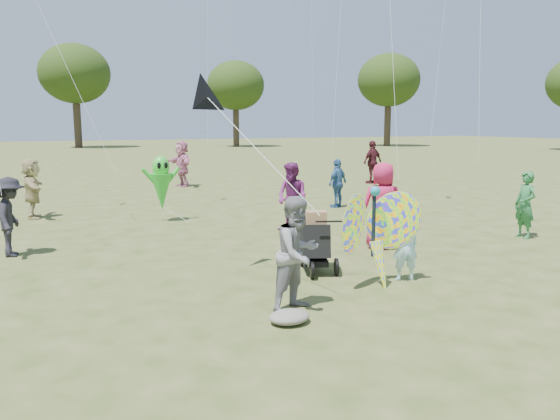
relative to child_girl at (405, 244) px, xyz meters
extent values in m
plane|color=#51592B|center=(-1.44, -0.15, -0.61)|extent=(160.00, 160.00, 0.00)
imported|color=#B4E6FF|center=(0.00, 0.00, 0.00)|extent=(0.51, 0.40, 1.21)
imported|color=gray|center=(-2.26, -0.50, 0.19)|extent=(0.94, 0.84, 1.60)
ellipsoid|color=slate|center=(-2.61, -0.93, -0.52)|extent=(0.55, 0.45, 0.17)
imported|color=#BF1E4E|center=(1.09, 2.12, 0.29)|extent=(1.03, 0.87, 1.79)
imported|color=black|center=(-5.84, 4.70, 0.17)|extent=(0.71, 1.08, 1.56)
imported|color=#376398|center=(3.21, 7.26, 0.14)|extent=(0.95, 0.70, 1.50)
imported|color=tan|center=(-5.31, 9.24, 0.21)|extent=(0.59, 1.54, 1.63)
imported|color=#6B235F|center=(0.14, 4.33, 0.23)|extent=(0.90, 1.00, 1.67)
imported|color=#296E3B|center=(4.60, 1.53, 0.15)|extent=(0.42, 0.59, 1.51)
imported|color=#491820|center=(8.18, 12.42, 0.32)|extent=(1.16, 0.71, 1.84)
imported|color=#C77194|center=(0.47, 14.89, 0.33)|extent=(0.83, 1.81, 1.88)
cube|color=black|center=(-1.11, 1.08, -0.06)|extent=(0.75, 0.97, 0.71)
cube|color=black|center=(-1.11, 1.08, -0.39)|extent=(0.64, 0.79, 0.10)
ellipsoid|color=black|center=(-1.11, 1.33, 0.27)|extent=(0.51, 0.45, 0.33)
cylinder|color=black|center=(-1.35, 0.73, -0.46)|extent=(0.16, 0.30, 0.30)
cylinder|color=black|center=(-0.87, 0.73, -0.46)|extent=(0.16, 0.30, 0.30)
cylinder|color=black|center=(-1.11, 1.53, -0.50)|extent=(0.13, 0.22, 0.22)
cylinder|color=black|center=(-1.11, 0.60, 0.37)|extent=(0.42, 0.20, 0.03)
cube|color=#A77A50|center=(-1.11, 1.03, 0.35)|extent=(0.42, 0.39, 0.26)
ellipsoid|color=orange|center=(-1.02, -0.02, 0.42)|extent=(0.98, 0.71, 1.24)
ellipsoid|color=orange|center=(-0.26, -0.02, 0.42)|extent=(0.98, 0.71, 1.24)
cylinder|color=black|center=(-0.64, 0.00, 0.37)|extent=(0.06, 0.06, 1.00)
cone|color=orange|center=(-0.59, -0.17, -0.31)|extent=(0.36, 0.49, 0.93)
sphere|color=teal|center=(-0.64, -0.02, 0.92)|extent=(0.16, 0.16, 0.16)
cone|color=black|center=(-2.80, 1.69, 2.39)|extent=(0.89, 0.62, 0.81)
cylinder|color=silver|center=(-2.33, 0.65, 1.54)|extent=(0.95, 2.10, 1.72)
cone|color=green|center=(-2.27, 7.15, 0.19)|extent=(0.56, 0.56, 0.95)
ellipsoid|color=green|center=(-2.27, 7.15, 0.84)|extent=(0.44, 0.39, 0.57)
ellipsoid|color=black|center=(-2.36, 6.97, 0.89)|extent=(0.10, 0.05, 0.17)
ellipsoid|color=black|center=(-2.18, 6.97, 0.89)|extent=(0.10, 0.05, 0.17)
cylinder|color=green|center=(-2.57, 7.15, 0.59)|extent=(0.43, 0.10, 0.49)
cylinder|color=green|center=(-1.97, 7.15, 0.59)|extent=(0.43, 0.10, 0.49)
cylinder|color=silver|center=(-1.97, 6.95, -0.41)|extent=(0.61, 0.41, 0.41)
cylinder|color=silver|center=(-4.80, 8.17, 4.56)|extent=(2.74, 2.67, 7.74)
cylinder|color=#3A2D21|center=(0.56, 54.85, 1.70)|extent=(0.77, 0.77, 4.62)
ellipsoid|color=#2B4214|center=(0.56, 54.85, 7.09)|extent=(7.26, 7.26, 6.17)
cylinder|color=#3A2D21|center=(16.56, 49.85, 1.39)|extent=(0.66, 0.67, 3.99)
ellipsoid|color=#2B4214|center=(16.56, 49.85, 6.04)|extent=(6.27, 6.27, 5.33)
cylinder|color=#3A2D21|center=(32.56, 43.85, 1.60)|extent=(0.73, 0.73, 4.41)
ellipsoid|color=#2B4214|center=(32.56, 43.85, 6.74)|extent=(6.93, 6.93, 5.89)
camera|label=1|loc=(-5.68, -6.98, 1.97)|focal=35.00mm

